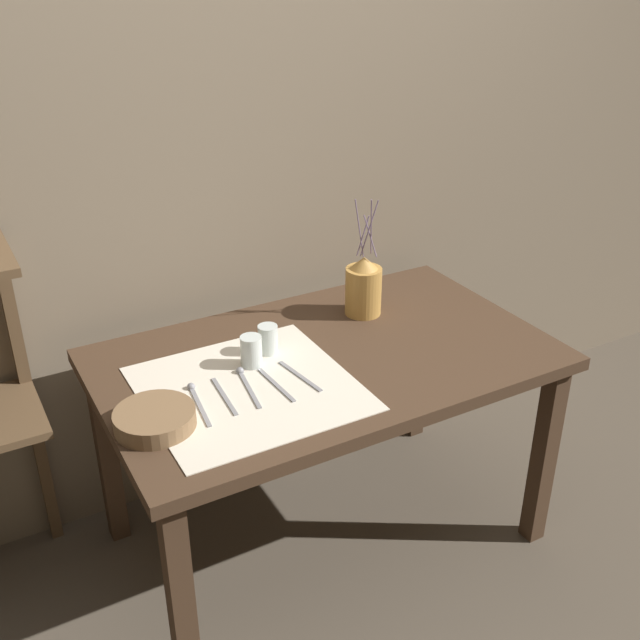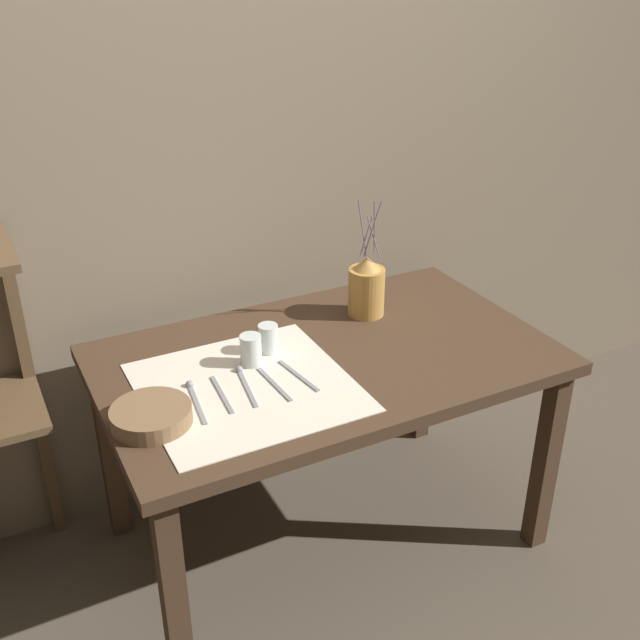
# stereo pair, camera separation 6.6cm
# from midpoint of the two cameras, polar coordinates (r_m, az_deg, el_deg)

# --- Properties ---
(ground_plane) EXTENTS (12.00, 12.00, 0.00)m
(ground_plane) POSITION_cam_midpoint_polar(r_m,az_deg,el_deg) (2.68, 1.14, -15.99)
(ground_plane) COLOR brown
(stone_wall_back) EXTENTS (7.00, 0.06, 2.40)m
(stone_wall_back) POSITION_cam_midpoint_polar(r_m,az_deg,el_deg) (2.51, -4.37, 12.43)
(stone_wall_back) COLOR #7A6B56
(stone_wall_back) RESTS_ON ground_plane
(wooden_table) EXTENTS (1.35, 0.82, 0.71)m
(wooden_table) POSITION_cam_midpoint_polar(r_m,az_deg,el_deg) (2.30, 1.28, -4.44)
(wooden_table) COLOR #422D1E
(wooden_table) RESTS_ON ground_plane
(linen_cloth) EXTENTS (0.57, 0.56, 0.00)m
(linen_cloth) POSITION_cam_midpoint_polar(r_m,az_deg,el_deg) (2.10, -4.72, -5.11)
(linen_cloth) COLOR beige
(linen_cloth) RESTS_ON wooden_table
(pitcher_with_flowers) EXTENTS (0.12, 0.12, 0.41)m
(pitcher_with_flowers) POSITION_cam_midpoint_polar(r_m,az_deg,el_deg) (2.46, 4.33, 2.44)
(pitcher_with_flowers) COLOR #B7843D
(pitcher_with_flowers) RESTS_ON wooden_table
(wooden_bowl) EXTENTS (0.21, 0.21, 0.05)m
(wooden_bowl) POSITION_cam_midpoint_polar(r_m,az_deg,el_deg) (1.97, -11.80, -7.18)
(wooden_bowl) COLOR brown
(wooden_bowl) RESTS_ON wooden_table
(glass_tumbler_near) EXTENTS (0.06, 0.06, 0.09)m
(glass_tumbler_near) POSITION_cam_midpoint_polar(r_m,az_deg,el_deg) (2.18, -4.43, -2.30)
(glass_tumbler_near) COLOR silver
(glass_tumbler_near) RESTS_ON wooden_table
(glass_tumbler_far) EXTENTS (0.06, 0.06, 0.09)m
(glass_tumbler_far) POSITION_cam_midpoint_polar(r_m,az_deg,el_deg) (2.25, -3.13, -1.41)
(glass_tumbler_far) COLOR silver
(glass_tumbler_far) RESTS_ON wooden_table
(spoon_outer) EXTENTS (0.04, 0.21, 0.02)m
(spoon_outer) POSITION_cam_midpoint_polar(r_m,az_deg,el_deg) (2.08, -8.78, -5.48)
(spoon_outer) COLOR gray
(spoon_outer) RESTS_ON wooden_table
(knife_center) EXTENTS (0.03, 0.20, 0.00)m
(knife_center) POSITION_cam_midpoint_polar(r_m,az_deg,el_deg) (2.07, -6.58, -5.66)
(knife_center) COLOR gray
(knife_center) RESTS_ON wooden_table
(spoon_inner) EXTENTS (0.05, 0.21, 0.02)m
(spoon_inner) POSITION_cam_midpoint_polar(r_m,az_deg,el_deg) (2.14, -5.05, -4.36)
(spoon_inner) COLOR gray
(spoon_inner) RESTS_ON wooden_table
(fork_outer) EXTENTS (0.02, 0.20, 0.00)m
(fork_outer) POSITION_cam_midpoint_polar(r_m,az_deg,el_deg) (2.10, -2.61, -4.90)
(fork_outer) COLOR gray
(fork_outer) RESTS_ON wooden_table
(fork_inner) EXTENTS (0.04, 0.20, 0.00)m
(fork_inner) POSITION_cam_midpoint_polar(r_m,az_deg,el_deg) (2.14, -0.76, -4.27)
(fork_inner) COLOR gray
(fork_inner) RESTS_ON wooden_table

